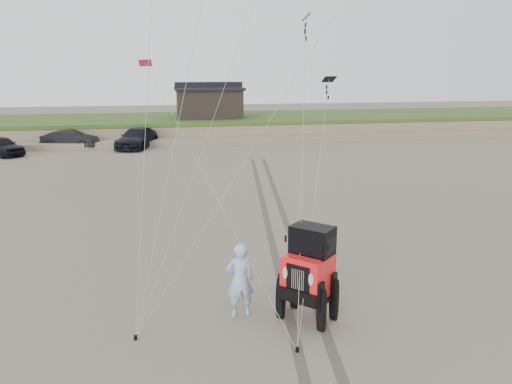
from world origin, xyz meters
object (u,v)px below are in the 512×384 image
cabin (209,102)px  man (240,280)px  truck_a (1,146)px  truck_c (137,138)px  jeep (308,284)px  truck_b (70,139)px

cabin → man: 37.02m
truck_a → truck_c: truck_c is taller
cabin → jeep: cabin is taller
truck_a → man: bearing=-108.0°
cabin → truck_b: (-11.94, -6.14, -2.50)m
truck_a → truck_c: size_ratio=0.77×
man → truck_a: bearing=-66.0°
truck_b → jeep: size_ratio=0.84×
man → truck_b: bearing=-75.3°
jeep → truck_b: bearing=153.8°
truck_a → truck_c: bearing=-32.2°
cabin → truck_a: cabin is taller
cabin → jeep: bearing=-91.8°
man → cabin: bearing=-96.2°
truck_a → truck_b: bearing=-11.0°
cabin → truck_a: bearing=-151.1°
truck_a → truck_b: (4.41, 2.87, 0.01)m
cabin → jeep: size_ratio=1.21×
cabin → man: cabin is taller
cabin → man: size_ratio=3.21×
jeep → man: size_ratio=2.67×
truck_b → truck_c: 5.41m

